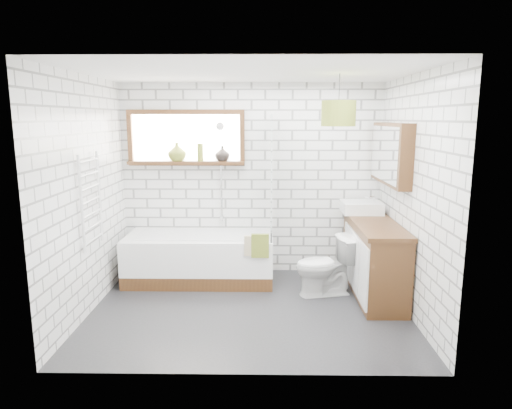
{
  "coord_description": "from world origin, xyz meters",
  "views": [
    {
      "loc": [
        0.15,
        -4.68,
        2.05
      ],
      "look_at": [
        0.07,
        0.25,
        1.12
      ],
      "focal_mm": 32.0,
      "sensor_mm": 36.0,
      "label": 1
    }
  ],
  "objects_px": {
    "bathtub": "(200,258)",
    "vanity": "(374,258)",
    "toilet": "(325,266)",
    "basin": "(361,207)",
    "pendant": "(339,113)"
  },
  "relations": [
    {
      "from": "vanity",
      "to": "basin",
      "type": "xyz_separation_m",
      "value": [
        -0.06,
        0.5,
        0.51
      ]
    },
    {
      "from": "basin",
      "to": "pendant",
      "type": "bearing_deg",
      "value": -118.83
    },
    {
      "from": "vanity",
      "to": "toilet",
      "type": "relative_size",
      "value": 2.18
    },
    {
      "from": "vanity",
      "to": "basin",
      "type": "height_order",
      "value": "basin"
    },
    {
      "from": "bathtub",
      "to": "basin",
      "type": "relative_size",
      "value": 3.8
    },
    {
      "from": "vanity",
      "to": "pendant",
      "type": "bearing_deg",
      "value": -146.88
    },
    {
      "from": "toilet",
      "to": "pendant",
      "type": "xyz_separation_m",
      "value": [
        0.05,
        -0.3,
        1.75
      ]
    },
    {
      "from": "bathtub",
      "to": "basin",
      "type": "xyz_separation_m",
      "value": [
        2.05,
        0.09,
        0.65
      ]
    },
    {
      "from": "vanity",
      "to": "pendant",
      "type": "height_order",
      "value": "pendant"
    },
    {
      "from": "pendant",
      "to": "bathtub",
      "type": "bearing_deg",
      "value": 154.52
    },
    {
      "from": "bathtub",
      "to": "basin",
      "type": "bearing_deg",
      "value": 2.42
    },
    {
      "from": "bathtub",
      "to": "vanity",
      "type": "height_order",
      "value": "vanity"
    },
    {
      "from": "vanity",
      "to": "bathtub",
      "type": "bearing_deg",
      "value": 168.9
    },
    {
      "from": "bathtub",
      "to": "vanity",
      "type": "xyz_separation_m",
      "value": [
        2.11,
        -0.41,
        0.14
      ]
    },
    {
      "from": "toilet",
      "to": "bathtub",
      "type": "bearing_deg",
      "value": -119.29
    }
  ]
}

